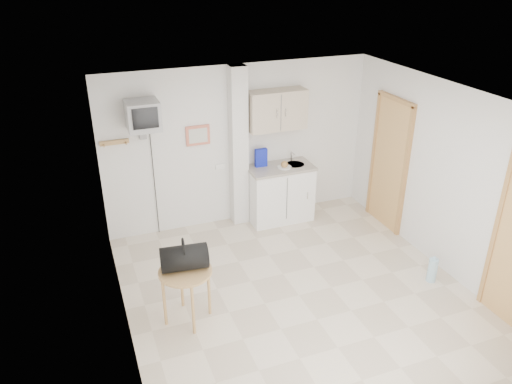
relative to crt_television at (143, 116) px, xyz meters
name	(u,v)px	position (x,y,z in m)	size (l,w,h in m)	color
ground	(299,295)	(1.45, -2.02, -1.94)	(4.50, 4.50, 0.00)	beige
room_envelope	(319,180)	(1.69, -1.93, -0.40)	(4.24, 4.54, 2.55)	white
kitchenette	(279,173)	(2.02, -0.02, -1.13)	(1.03, 0.58, 2.10)	white
crt_television	(143,116)	(0.00, 0.00, 0.00)	(0.44, 0.45, 2.15)	slate
round_table	(186,277)	(0.03, -1.96, -1.34)	(0.61, 0.61, 0.69)	#A5754B
duffel_bag	(184,258)	(0.04, -1.92, -1.10)	(0.56, 0.35, 0.39)	black
water_bottle	(432,270)	(3.22, -2.36, -1.77)	(0.12, 0.12, 0.37)	#A2CDE2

